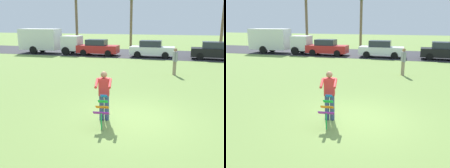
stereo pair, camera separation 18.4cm
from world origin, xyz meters
TOP-DOWN VIEW (x-y plane):
  - ground_plane at (0.00, 0.00)m, footprint 120.00×120.00m
  - road_strip at (0.00, 18.28)m, footprint 120.00×8.00m
  - person_kite_flyer at (-0.92, -0.41)m, footprint 0.64×0.73m
  - kite_held at (-0.79, -1.02)m, footprint 0.53×0.67m
  - parked_truck_white_box at (-12.51, 15.88)m, footprint 6.76×2.26m
  - parked_car_red at (-6.76, 15.88)m, footprint 4.22×1.87m
  - parked_car_white at (-1.22, 15.88)m, footprint 4.22×1.87m
  - parked_car_black at (4.47, 15.88)m, footprint 4.26×1.95m
  - person_walker_far at (1.17, 7.99)m, footprint 0.33×0.54m

SIDE VIEW (x-z plane):
  - ground_plane at x=0.00m, z-range 0.00..0.00m
  - road_strip at x=0.00m, z-range 0.00..0.01m
  - kite_held at x=-0.79m, z-range 0.16..1.19m
  - parked_car_red at x=-6.76m, z-range -0.03..1.57m
  - parked_car_white at x=-1.22m, z-range -0.03..1.57m
  - parked_car_black at x=4.47m, z-range -0.03..1.57m
  - person_walker_far at x=1.17m, z-range 0.07..1.80m
  - person_kite_flyer at x=-0.92m, z-range 0.09..1.82m
  - parked_truck_white_box at x=-12.51m, z-range 0.10..2.72m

